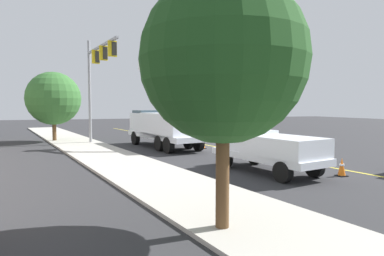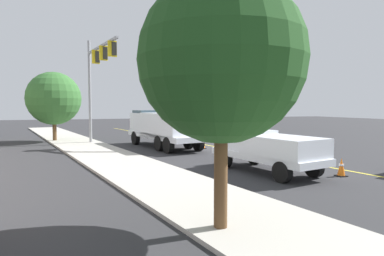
{
  "view_description": "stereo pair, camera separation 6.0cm",
  "coord_description": "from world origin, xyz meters",
  "px_view_note": "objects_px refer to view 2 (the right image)",
  "views": [
    {
      "loc": [
        -21.1,
        10.01,
        2.97
      ],
      "look_at": [
        1.34,
        1.86,
        1.4
      ],
      "focal_mm": 30.4,
      "sensor_mm": 36.0,
      "label": 1
    },
    {
      "loc": [
        -21.12,
        9.95,
        2.97
      ],
      "look_at": [
        1.34,
        1.86,
        1.4
      ],
      "focal_mm": 30.4,
      "sensor_mm": 36.0,
      "label": 2
    }
  ],
  "objects_px": {
    "service_pickup_truck": "(267,148)",
    "traffic_cone_mid_rear": "(203,143)",
    "traffic_cone_trailing": "(160,137)",
    "passing_minivan": "(178,126)",
    "traffic_signal_mast": "(97,70)",
    "utility_bucket_truck": "(163,125)",
    "traffic_cone_mid_front": "(253,152)",
    "traffic_cone_leading": "(341,167)"
  },
  "relations": [
    {
      "from": "traffic_signal_mast",
      "to": "traffic_cone_mid_front",
      "type": "bearing_deg",
      "value": -137.96
    },
    {
      "from": "traffic_cone_leading",
      "to": "utility_bucket_truck",
      "type": "bearing_deg",
      "value": 20.77
    },
    {
      "from": "passing_minivan",
      "to": "traffic_signal_mast",
      "type": "bearing_deg",
      "value": 129.55
    },
    {
      "from": "utility_bucket_truck",
      "to": "service_pickup_truck",
      "type": "distance_m",
      "value": 10.6
    },
    {
      "from": "traffic_cone_mid_front",
      "to": "traffic_cone_mid_rear",
      "type": "xyz_separation_m",
      "value": [
        5.02,
        1.11,
        0.06
      ]
    },
    {
      "from": "service_pickup_truck",
      "to": "traffic_cone_mid_front",
      "type": "distance_m",
      "value": 4.01
    },
    {
      "from": "traffic_cone_mid_front",
      "to": "utility_bucket_truck",
      "type": "bearing_deg",
      "value": 27.85
    },
    {
      "from": "service_pickup_truck",
      "to": "traffic_cone_mid_rear",
      "type": "height_order",
      "value": "service_pickup_truck"
    },
    {
      "from": "utility_bucket_truck",
      "to": "traffic_cone_mid_front",
      "type": "bearing_deg",
      "value": -152.15
    },
    {
      "from": "traffic_cone_leading",
      "to": "traffic_signal_mast",
      "type": "xyz_separation_m",
      "value": [
        14.34,
        9.07,
        5.28
      ]
    },
    {
      "from": "traffic_signal_mast",
      "to": "utility_bucket_truck",
      "type": "bearing_deg",
      "value": -115.76
    },
    {
      "from": "service_pickup_truck",
      "to": "traffic_cone_trailing",
      "type": "relative_size",
      "value": 8.16
    },
    {
      "from": "traffic_signal_mast",
      "to": "service_pickup_truck",
      "type": "bearing_deg",
      "value": -152.4
    },
    {
      "from": "passing_minivan",
      "to": "traffic_cone_mid_rear",
      "type": "distance_m",
      "value": 10.93
    },
    {
      "from": "service_pickup_truck",
      "to": "traffic_signal_mast",
      "type": "relative_size",
      "value": 0.72
    },
    {
      "from": "utility_bucket_truck",
      "to": "traffic_cone_mid_front",
      "type": "distance_m",
      "value": 7.7
    },
    {
      "from": "traffic_cone_leading",
      "to": "traffic_cone_trailing",
      "type": "xyz_separation_m",
      "value": [
        16.7,
        3.7,
        -0.03
      ]
    },
    {
      "from": "service_pickup_truck",
      "to": "traffic_signal_mast",
      "type": "distance_m",
      "value": 14.84
    },
    {
      "from": "service_pickup_truck",
      "to": "traffic_cone_mid_rear",
      "type": "xyz_separation_m",
      "value": [
        8.69,
        -0.34,
        -0.72
      ]
    },
    {
      "from": "utility_bucket_truck",
      "to": "service_pickup_truck",
      "type": "bearing_deg",
      "value": -168.53
    },
    {
      "from": "passing_minivan",
      "to": "traffic_cone_trailing",
      "type": "xyz_separation_m",
      "value": [
        -4.61,
        3.08,
        -0.62
      ]
    },
    {
      "from": "utility_bucket_truck",
      "to": "traffic_cone_mid_rear",
      "type": "xyz_separation_m",
      "value": [
        -1.69,
        -2.44,
        -1.21
      ]
    },
    {
      "from": "utility_bucket_truck",
      "to": "traffic_cone_trailing",
      "type": "distance_m",
      "value": 4.77
    },
    {
      "from": "traffic_cone_mid_rear",
      "to": "traffic_cone_mid_front",
      "type": "bearing_deg",
      "value": -167.56
    },
    {
      "from": "traffic_cone_trailing",
      "to": "traffic_cone_mid_rear",
      "type": "bearing_deg",
      "value": -166.23
    },
    {
      "from": "utility_bucket_truck",
      "to": "service_pickup_truck",
      "type": "xyz_separation_m",
      "value": [
        -10.38,
        -2.11,
        -0.49
      ]
    },
    {
      "from": "utility_bucket_truck",
      "to": "service_pickup_truck",
      "type": "relative_size",
      "value": 1.45
    },
    {
      "from": "utility_bucket_truck",
      "to": "traffic_cone_mid_rear",
      "type": "distance_m",
      "value": 3.21
    },
    {
      "from": "traffic_cone_mid_front",
      "to": "traffic_cone_mid_rear",
      "type": "relative_size",
      "value": 0.86
    },
    {
      "from": "passing_minivan",
      "to": "traffic_signal_mast",
      "type": "relative_size",
      "value": 0.62
    },
    {
      "from": "service_pickup_truck",
      "to": "passing_minivan",
      "type": "xyz_separation_m",
      "value": [
        19.49,
        -1.9,
        -0.15
      ]
    },
    {
      "from": "service_pickup_truck",
      "to": "traffic_signal_mast",
      "type": "xyz_separation_m",
      "value": [
        12.52,
        6.54,
        4.55
      ]
    },
    {
      "from": "traffic_cone_mid_rear",
      "to": "traffic_cone_trailing",
      "type": "xyz_separation_m",
      "value": [
        6.2,
        1.52,
        -0.05
      ]
    },
    {
      "from": "traffic_cone_trailing",
      "to": "traffic_signal_mast",
      "type": "height_order",
      "value": "traffic_signal_mast"
    },
    {
      "from": "traffic_cone_mid_front",
      "to": "traffic_cone_trailing",
      "type": "height_order",
      "value": "traffic_cone_trailing"
    },
    {
      "from": "traffic_cone_leading",
      "to": "traffic_signal_mast",
      "type": "height_order",
      "value": "traffic_signal_mast"
    },
    {
      "from": "traffic_cone_mid_front",
      "to": "traffic_cone_trailing",
      "type": "xyz_separation_m",
      "value": [
        11.22,
        2.63,
        0.01
      ]
    },
    {
      "from": "traffic_cone_leading",
      "to": "traffic_signal_mast",
      "type": "distance_m",
      "value": 17.77
    },
    {
      "from": "traffic_signal_mast",
      "to": "traffic_cone_trailing",
      "type": "bearing_deg",
      "value": -66.23
    },
    {
      "from": "traffic_cone_leading",
      "to": "traffic_cone_mid_rear",
      "type": "height_order",
      "value": "traffic_cone_mid_rear"
    },
    {
      "from": "utility_bucket_truck",
      "to": "traffic_signal_mast",
      "type": "xyz_separation_m",
      "value": [
        2.14,
        4.44,
        4.06
      ]
    },
    {
      "from": "utility_bucket_truck",
      "to": "traffic_cone_mid_rear",
      "type": "relative_size",
      "value": 10.46
    }
  ]
}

